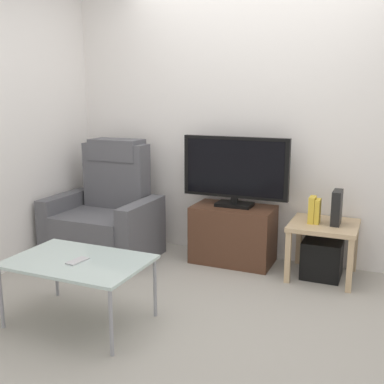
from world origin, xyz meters
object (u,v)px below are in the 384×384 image
book_middle (318,211)px  game_console (337,207)px  side_table (324,232)px  book_leftmost (312,210)px  subwoofer_box (322,259)px  television (235,170)px  cell_phone (77,261)px  recliner_armchair (106,216)px  coffee_table (78,264)px  tv_stand (233,234)px

book_middle → game_console: size_ratio=0.72×
side_table → book_leftmost: size_ratio=2.46×
subwoofer_box → game_console: game_console is taller
television → subwoofer_box: (0.80, -0.06, -0.69)m
game_console → cell_phone: bearing=-134.1°
recliner_armchair → subwoofer_box: 1.99m
coffee_table → tv_stand: bearing=68.9°
book_middle → game_console: (0.14, 0.03, 0.04)m
subwoofer_box → book_middle: 0.41m
subwoofer_box → game_console: 0.45m
tv_stand → recliner_armchair: size_ratio=0.67×
tv_stand → recliner_armchair: (-1.17, -0.27, 0.11)m
tv_stand → game_console: game_console is taller
recliner_armchair → coffee_table: bearing=-56.8°
tv_stand → cell_phone: 1.63m
book_middle → coffee_table: size_ratio=0.22×
recliner_armchair → game_console: (2.06, 0.24, 0.23)m
recliner_armchair → side_table: 1.98m
television → subwoofer_box: 1.05m
side_table → recliner_armchair: bearing=-173.4°
tv_stand → subwoofer_box: bearing=-3.0°
book_leftmost → game_console: 0.19m
subwoofer_box → recliner_armchair: bearing=-173.4°
game_console → cell_phone: size_ratio=1.86×
subwoofer_box → book_leftmost: 0.43m
book_middle → television: bearing=173.8°
recliner_armchair → book_leftmost: (1.87, 0.21, 0.20)m
game_console → coffee_table: (-1.46, -1.46, -0.19)m
television → subwoofer_box: bearing=-4.4°
recliner_armchair → side_table: (1.97, 0.23, 0.02)m
subwoofer_box → game_console: bearing=6.3°
tv_stand → coffee_table: bearing=-111.1°
tv_stand → subwoofer_box: 0.80m
television → side_table: bearing=-4.4°
book_leftmost → coffee_table: (-1.27, -1.43, -0.16)m
subwoofer_box → book_middle: size_ratio=1.57×
recliner_armchair → book_leftmost: size_ratio=4.92×
game_console → television: bearing=176.7°
coffee_table → cell_phone: (0.02, -0.03, 0.03)m
book_leftmost → game_console: game_console is taller
side_table → coffee_table: side_table is taller
tv_stand → coffee_table: (-0.57, -1.49, 0.15)m
television → cell_phone: size_ratio=6.40×
side_table → tv_stand: bearing=177.0°
book_middle → coffee_table: 1.95m
side_table → coffee_table: size_ratio=0.60×
game_console → book_middle: bearing=-168.3°
book_middle → cell_phone: 1.96m
television → recliner_armchair: bearing=-166.3°
television → book_leftmost: television is taller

